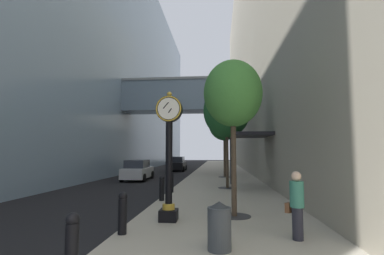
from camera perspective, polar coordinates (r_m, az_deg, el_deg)
The scene contains 17 objects.
ground_plane at distance 29.92m, azimuth 0.00°, elevation -9.31°, with size 110.00×110.00×0.00m, color black.
sidewalk_right at distance 32.78m, azimuth 5.68°, elevation -8.78°, with size 5.88×80.00×0.14m, color #ADA593.
building_block_left at distance 37.46m, azimuth -17.81°, elevation 13.15°, with size 22.24×80.00×27.60m.
building_block_right at distance 36.17m, azimuth 17.88°, elevation 17.11°, with size 9.00×80.00×31.43m.
street_clock at distance 9.15m, azimuth -4.61°, elevation -4.29°, with size 0.84×0.55×4.09m.
bollard_nearest at distance 5.69m, azimuth -22.79°, elevation -20.47°, with size 0.24×0.24×1.09m.
bollard_second at distance 8.03m, azimuth -13.66°, elevation -16.00°, with size 0.24×0.24×1.09m.
bollard_fourth at distance 13.03m, azimuth -6.04°, elevation -11.80°, with size 0.24×0.24×1.09m.
bollard_fifth at distance 15.58m, azimuth -4.12°, elevation -10.69°, with size 0.24×0.24×1.09m.
street_tree_near at distance 10.06m, azimuth 8.13°, elevation 6.54°, with size 2.01×2.01×5.32m.
street_tree_mid_near at distance 17.65m, azimuth 6.90°, elevation 3.28°, with size 2.84×2.84×6.30m.
street_tree_mid_far at distance 25.23m, azimuth 6.43°, elevation 1.03°, with size 2.80×2.80×6.38m.
trash_bin at distance 6.65m, azimuth 5.46°, elevation -18.78°, with size 0.53×0.53×1.05m.
pedestrian_walking at distance 7.73m, azimuth 20.11°, elevation -14.04°, with size 0.52×0.49×1.66m.
storefront_awning at distance 18.12m, azimuth 11.27°, elevation -1.66°, with size 2.40×3.60×3.30m.
car_silver_near at distance 24.05m, azimuth -10.76°, elevation -8.37°, with size 2.06×4.53×1.65m.
car_black_mid at distance 35.38m, azimuth -3.01°, elevation -7.27°, with size 2.15×4.24×1.74m.
Camera 1 is at (2.76, -2.71, 2.27)m, focal length 26.80 mm.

